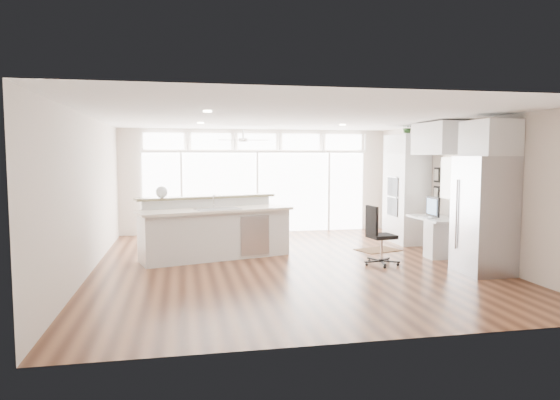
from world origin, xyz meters
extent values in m
cube|color=#422214|center=(0.00, 0.00, -0.01)|extent=(7.00, 8.00, 0.02)
cube|color=white|center=(0.00, 0.00, 2.70)|extent=(7.00, 8.00, 0.02)
cube|color=beige|center=(0.00, 4.00, 1.35)|extent=(7.00, 0.04, 2.70)
cube|color=beige|center=(0.00, -4.00, 1.35)|extent=(7.00, 0.04, 2.70)
cube|color=beige|center=(-3.50, 0.00, 1.35)|extent=(0.04, 8.00, 2.70)
cube|color=beige|center=(3.50, 0.00, 1.35)|extent=(0.04, 8.00, 2.70)
cube|color=white|center=(0.00, 3.94, 1.05)|extent=(5.80, 0.06, 2.08)
cube|color=white|center=(0.00, 3.94, 2.38)|extent=(5.90, 0.06, 0.40)
cube|color=white|center=(3.46, 0.30, 1.55)|extent=(0.04, 0.85, 0.85)
cube|color=white|center=(-0.50, 2.80, 2.48)|extent=(1.16, 1.16, 0.32)
cube|color=white|center=(0.00, 0.20, 2.68)|extent=(3.40, 3.00, 0.02)
cube|color=silver|center=(3.17, 1.80, 1.25)|extent=(0.64, 1.20, 2.50)
cube|color=silver|center=(3.13, 0.30, 0.38)|extent=(0.72, 1.30, 0.76)
cube|color=silver|center=(3.17, 0.30, 2.35)|extent=(0.64, 1.30, 0.64)
cube|color=#ABABAF|center=(3.11, -1.35, 1.00)|extent=(0.76, 0.90, 2.00)
cube|color=silver|center=(3.17, -1.35, 2.30)|extent=(0.64, 0.90, 0.60)
cube|color=black|center=(3.46, 0.92, 1.40)|extent=(0.06, 0.22, 0.80)
cube|color=silver|center=(-1.30, 0.80, 0.60)|extent=(3.20, 1.92, 1.20)
cube|color=#321D10|center=(2.15, 0.95, 0.01)|extent=(1.00, 0.85, 0.01)
cube|color=black|center=(1.65, -0.43, 0.54)|extent=(0.62, 0.59, 1.09)
sphere|color=white|center=(-2.32, 0.92, 1.31)|extent=(0.25, 0.25, 0.23)
cube|color=black|center=(3.05, 0.30, 0.98)|extent=(0.12, 0.54, 0.45)
cube|color=silver|center=(2.88, 0.30, 0.77)|extent=(0.16, 0.32, 0.02)
imported|color=#315E28|center=(3.17, 1.80, 2.63)|extent=(0.29, 0.32, 0.25)
camera|label=1|loc=(-1.94, -8.94, 2.00)|focal=32.00mm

